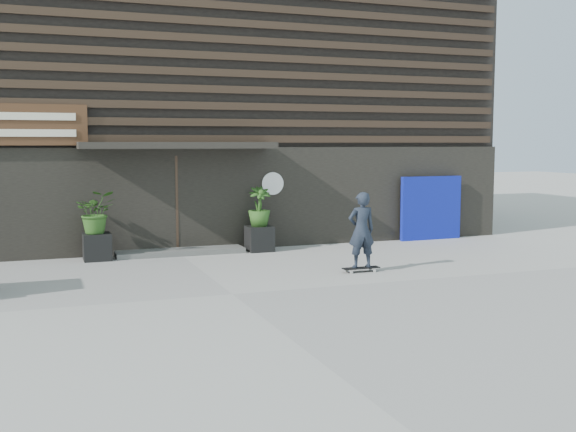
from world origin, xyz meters
name	(u,v)px	position (x,y,z in m)	size (l,w,h in m)	color
ground	(232,294)	(0.00, 0.00, 0.00)	(80.00, 80.00, 0.00)	#A19D99
entrance_step	(180,251)	(0.00, 4.60, 0.06)	(3.00, 0.80, 0.12)	#50504D
planter_pot_left	(97,247)	(-1.90, 4.40, 0.30)	(0.60, 0.60, 0.60)	black
bamboo_left	(96,212)	(-1.90, 4.40, 1.08)	(0.86, 0.75, 0.96)	#2D591E
planter_pot_right	(259,239)	(1.90, 4.40, 0.30)	(0.60, 0.60, 0.60)	black
bamboo_right	(259,207)	(1.90, 4.40, 1.08)	(0.54, 0.54, 0.96)	#2D591E
blue_tarp	(431,208)	(6.85, 4.70, 0.85)	(1.82, 0.12, 1.71)	#0B1597
building	(143,97)	(0.00, 9.96, 3.99)	(18.00, 11.00, 8.00)	black
skateboarder	(361,230)	(3.00, 1.08, 0.85)	(0.78, 0.40, 1.63)	black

